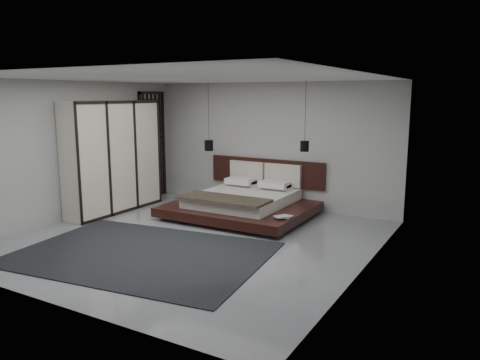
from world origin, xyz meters
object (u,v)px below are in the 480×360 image
Objects in this scene: pendant_left at (209,145)px; rug at (142,253)px; pendant_right at (305,146)px; wardrobe at (113,157)px; lattice_screen at (153,145)px; bed at (244,202)px.

pendant_left is 0.39× the size of rug.
pendant_right is at bearing 68.19° from rug.
wardrobe is at bearing 142.02° from rug.
pendant_left is 2.12m from wardrobe.
lattice_screen reaches higher than wardrobe.
pendant_left is 2.33m from pendant_right.
lattice_screen is 4.61m from rug.
rug is (0.96, -3.42, -1.38)m from pendant_left.
pendant_left reaches higher than wardrobe.
bed is at bearing -10.66° from lattice_screen.
wardrobe is at bearing -134.24° from pendant_left.
lattice_screen is 1.06× the size of wardrobe.
lattice_screen is at bearing 169.34° from bed.
wardrobe is at bearing -158.28° from pendant_right.
lattice_screen is at bearing 127.45° from rug.
pendant_right is (1.16, 0.45, 1.21)m from bed.
rug is at bearing -111.81° from pendant_right.
lattice_screen is 3.11m from bed.
pendant_left reaches higher than rug.
pendant_left is at bearing 180.00° from pendant_right.
lattice_screen is at bearing 98.89° from wardrobe.
wardrobe reaches higher than rug.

